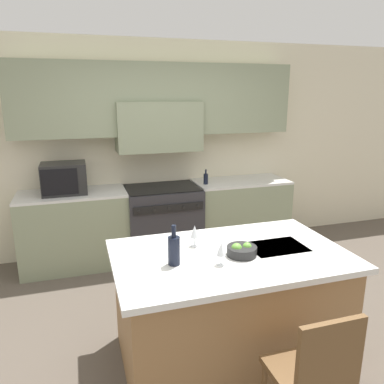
{
  "coord_description": "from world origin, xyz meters",
  "views": [
    {
      "loc": [
        -0.98,
        -2.58,
        2.05
      ],
      "look_at": [
        0.03,
        0.68,
        1.14
      ],
      "focal_mm": 35.0,
      "sensor_mm": 36.0,
      "label": 1
    }
  ],
  "objects": [
    {
      "name": "fruit_bowl",
      "position": [
        0.12,
        -0.27,
        0.93
      ],
      "size": [
        0.22,
        0.22,
        0.1
      ],
      "color": "black",
      "rests_on": "kitchen_island"
    },
    {
      "name": "island_chair",
      "position": [
        0.21,
        -1.09,
        0.52
      ],
      "size": [
        0.42,
        0.4,
        0.92
      ],
      "color": "brown",
      "rests_on": "ground_plane"
    },
    {
      "name": "range_stove",
      "position": [
        0.0,
        1.84,
        0.46
      ],
      "size": [
        0.92,
        0.7,
        0.91
      ],
      "color": "#2D2D33",
      "rests_on": "ground_plane"
    },
    {
      "name": "back_cabinetry",
      "position": [
        0.0,
        2.12,
        1.59
      ],
      "size": [
        10.0,
        0.46,
        2.7
      ],
      "color": "beige",
      "rests_on": "ground_plane"
    },
    {
      "name": "wine_glass_near",
      "position": [
        -0.09,
        -0.37,
        1.01
      ],
      "size": [
        0.07,
        0.07,
        0.17
      ],
      "color": "white",
      "rests_on": "kitchen_island"
    },
    {
      "name": "ground_plane",
      "position": [
        0.0,
        0.0,
        0.0
      ],
      "size": [
        10.0,
        10.0,
        0.0
      ],
      "primitive_type": "plane",
      "color": "brown"
    },
    {
      "name": "kitchen_island",
      "position": [
        0.06,
        -0.2,
        0.45
      ],
      "size": [
        1.74,
        1.07,
        0.89
      ],
      "color": "olive",
      "rests_on": "ground_plane"
    },
    {
      "name": "wine_bottle",
      "position": [
        -0.39,
        -0.26,
        1.0
      ],
      "size": [
        0.09,
        0.09,
        0.29
      ],
      "color": "black",
      "rests_on": "kitchen_island"
    },
    {
      "name": "back_counter",
      "position": [
        -0.0,
        1.87,
        0.46
      ],
      "size": [
        3.4,
        0.62,
        0.92
      ],
      "color": "gray",
      "rests_on": "ground_plane"
    },
    {
      "name": "wine_glass_far",
      "position": [
        -0.16,
        -0.0,
        1.01
      ],
      "size": [
        0.07,
        0.07,
        0.17
      ],
      "color": "white",
      "rests_on": "kitchen_island"
    },
    {
      "name": "microwave",
      "position": [
        -1.15,
        1.86,
        1.1
      ],
      "size": [
        0.5,
        0.38,
        0.36
      ],
      "color": "black",
      "rests_on": "back_counter"
    },
    {
      "name": "oil_bottle_on_counter",
      "position": [
        0.56,
        1.81,
        0.99
      ],
      "size": [
        0.06,
        0.06,
        0.19
      ],
      "color": "black",
      "rests_on": "back_counter"
    }
  ]
}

